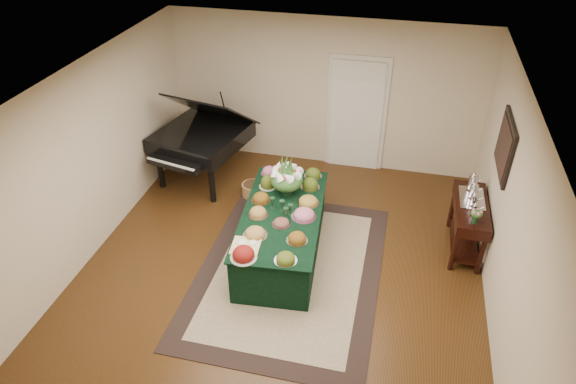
% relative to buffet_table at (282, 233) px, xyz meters
% --- Properties ---
extents(ground, '(6.00, 6.00, 0.00)m').
position_rel_buffet_table_xyz_m(ground, '(0.07, -0.25, -0.37)').
color(ground, black).
rests_on(ground, ground).
extents(area_rug, '(2.48, 3.48, 0.01)m').
position_rel_buffet_table_xyz_m(area_rug, '(0.20, -0.37, -0.36)').
color(area_rug, black).
rests_on(area_rug, ground).
extents(kitchen_doorway, '(1.05, 0.07, 2.10)m').
position_rel_buffet_table_xyz_m(kitchen_doorway, '(0.67, 2.72, 0.65)').
color(kitchen_doorway, silver).
rests_on(kitchen_doorway, ground).
extents(buffet_table, '(1.28, 2.38, 0.73)m').
position_rel_buffet_table_xyz_m(buffet_table, '(0.00, 0.00, 0.00)').
color(buffet_table, black).
rests_on(buffet_table, ground).
extents(food_platters, '(1.07, 2.36, 0.15)m').
position_rel_buffet_table_xyz_m(food_platters, '(-0.02, 0.04, 0.41)').
color(food_platters, silver).
rests_on(food_platters, buffet_table).
extents(cutting_board, '(0.39, 0.39, 0.10)m').
position_rel_buffet_table_xyz_m(cutting_board, '(-0.27, -0.81, 0.40)').
color(cutting_board, tan).
rests_on(cutting_board, buffet_table).
extents(green_goblets, '(0.36, 0.27, 0.18)m').
position_rel_buffet_table_xyz_m(green_goblets, '(0.01, -0.02, 0.45)').
color(green_goblets, '#13311B').
rests_on(green_goblets, buffet_table).
extents(floral_centerpiece, '(0.49, 0.49, 0.49)m').
position_rel_buffet_table_xyz_m(floral_centerpiece, '(-0.05, 0.49, 0.65)').
color(floral_centerpiece, '#13311B').
rests_on(floral_centerpiece, buffet_table).
extents(grand_piano, '(1.71, 1.84, 1.67)m').
position_rel_buffet_table_xyz_m(grand_piano, '(-1.83, 1.66, 0.46)').
color(grand_piano, black).
rests_on(grand_piano, ground).
extents(wicker_basket, '(0.36, 0.36, 0.22)m').
position_rel_buffet_table_xyz_m(wicker_basket, '(-0.86, 1.33, -0.26)').
color(wicker_basket, '#98673D').
rests_on(wicker_basket, ground).
extents(mahogany_sideboard, '(0.45, 1.21, 0.81)m').
position_rel_buffet_table_xyz_m(mahogany_sideboard, '(2.57, 0.72, 0.25)').
color(mahogany_sideboard, black).
rests_on(mahogany_sideboard, ground).
extents(tea_service, '(0.34, 0.74, 0.30)m').
position_rel_buffet_table_xyz_m(tea_service, '(2.57, 0.82, 0.55)').
color(tea_service, silver).
rests_on(tea_service, mahogany_sideboard).
extents(pink_bouquet, '(0.17, 0.17, 0.22)m').
position_rel_buffet_table_xyz_m(pink_bouquet, '(2.57, 0.27, 0.58)').
color(pink_bouquet, '#13311B').
rests_on(pink_bouquet, mahogany_sideboard).
extents(wall_painting, '(0.05, 0.95, 0.75)m').
position_rel_buffet_table_xyz_m(wall_painting, '(2.79, 0.72, 1.38)').
color(wall_painting, black).
rests_on(wall_painting, ground).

